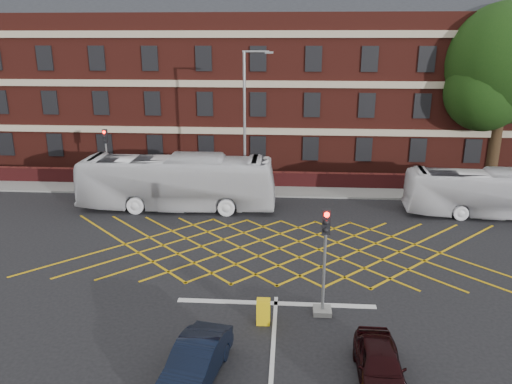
# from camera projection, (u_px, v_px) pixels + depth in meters

# --- Properties ---
(ground) EXTENTS (120.00, 120.00, 0.00)m
(ground) POSITION_uv_depth(u_px,v_px,m) (278.00, 266.00, 23.42)
(ground) COLOR black
(ground) RESTS_ON ground
(victorian_building) EXTENTS (51.00, 12.17, 20.40)m
(victorian_building) POSITION_uv_depth(u_px,v_px,m) (289.00, 68.00, 42.05)
(victorian_building) COLOR #511B14
(victorian_building) RESTS_ON ground
(boundary_wall) EXTENTS (56.00, 0.50, 1.10)m
(boundary_wall) POSITION_uv_depth(u_px,v_px,m) (283.00, 180.00, 35.65)
(boundary_wall) COLOR #531617
(boundary_wall) RESTS_ON ground
(far_pavement) EXTENTS (60.00, 3.00, 0.12)m
(far_pavement) POSITION_uv_depth(u_px,v_px,m) (283.00, 190.00, 34.84)
(far_pavement) COLOR slate
(far_pavement) RESTS_ON ground
(box_junction_hatching) EXTENTS (8.22, 8.22, 0.02)m
(box_junction_hatching) POSITION_uv_depth(u_px,v_px,m) (279.00, 248.00, 25.33)
(box_junction_hatching) COLOR #CC990C
(box_junction_hatching) RESTS_ON ground
(stop_line) EXTENTS (8.00, 0.30, 0.02)m
(stop_line) POSITION_uv_depth(u_px,v_px,m) (276.00, 303.00, 20.09)
(stop_line) COLOR silver
(stop_line) RESTS_ON ground
(bus_left) EXTENTS (12.16, 2.91, 3.38)m
(bus_left) POSITION_uv_depth(u_px,v_px,m) (177.00, 182.00, 30.87)
(bus_left) COLOR silver
(bus_left) RESTS_ON ground
(bus_right) EXTENTS (10.24, 3.01, 2.82)m
(bus_right) POSITION_uv_depth(u_px,v_px,m) (493.00, 193.00, 29.59)
(bus_right) COLOR silver
(bus_right) RESTS_ON ground
(car_navy) EXTENTS (1.99, 3.97, 1.25)m
(car_navy) POSITION_uv_depth(u_px,v_px,m) (195.00, 362.00, 15.47)
(car_navy) COLOR black
(car_navy) RESTS_ON ground
(car_maroon) EXTENTS (1.49, 3.57, 1.21)m
(car_maroon) POSITION_uv_depth(u_px,v_px,m) (380.00, 364.00, 15.38)
(car_maroon) COLOR black
(car_maroon) RESTS_ON ground
(deciduous_tree) EXTENTS (8.53, 8.52, 12.77)m
(deciduous_tree) POSITION_uv_depth(u_px,v_px,m) (504.00, 72.00, 35.32)
(deciduous_tree) COLOR black
(deciduous_tree) RESTS_ON ground
(traffic_light_near) EXTENTS (0.70, 0.70, 4.27)m
(traffic_light_near) POSITION_uv_depth(u_px,v_px,m) (324.00, 272.00, 18.87)
(traffic_light_near) COLOR slate
(traffic_light_near) RESTS_ON ground
(traffic_light_far) EXTENTS (0.70, 0.70, 4.27)m
(traffic_light_far) POSITION_uv_depth(u_px,v_px,m) (108.00, 165.00, 34.68)
(traffic_light_far) COLOR slate
(traffic_light_far) RESTS_ON ground
(street_lamp) EXTENTS (2.25, 1.00, 9.52)m
(street_lamp) POSITION_uv_depth(u_px,v_px,m) (246.00, 152.00, 31.67)
(street_lamp) COLOR slate
(street_lamp) RESTS_ON ground
(direction_signs) EXTENTS (1.10, 0.16, 2.20)m
(direction_signs) POSITION_uv_depth(u_px,v_px,m) (104.00, 171.00, 34.67)
(direction_signs) COLOR gray
(direction_signs) RESTS_ON ground
(utility_cabinet) EXTENTS (0.50, 0.37, 1.00)m
(utility_cabinet) POSITION_uv_depth(u_px,v_px,m) (263.00, 312.00, 18.54)
(utility_cabinet) COLOR yellow
(utility_cabinet) RESTS_ON ground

